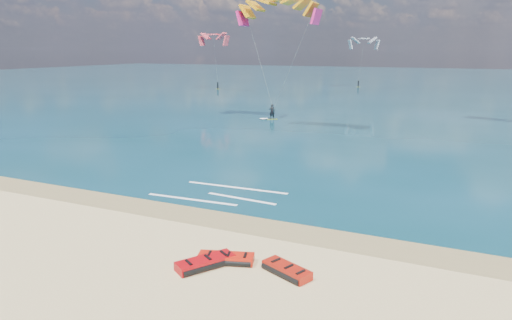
{
  "coord_description": "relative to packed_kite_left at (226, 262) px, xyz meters",
  "views": [
    {
      "loc": [
        13.26,
        -16.15,
        8.43
      ],
      "look_at": [
        2.5,
        8.0,
        1.97
      ],
      "focal_mm": 32.0,
      "sensor_mm": 36.0,
      "label": 1
    }
  ],
  "objects": [
    {
      "name": "ground",
      "position": [
        -5.23,
        41.13,
        0.0
      ],
      "size": [
        320.0,
        320.0,
        0.0
      ],
      "primitive_type": "plane",
      "color": "tan",
      "rests_on": "ground"
    },
    {
      "name": "wet_sand_strip",
      "position": [
        -5.23,
        4.13,
        0.0
      ],
      "size": [
        320.0,
        2.4,
        0.01
      ],
      "primitive_type": "cube",
      "color": "olive",
      "rests_on": "ground"
    },
    {
      "name": "sea",
      "position": [
        -5.23,
        105.13,
        0.02
      ],
      "size": [
        320.0,
        200.0,
        0.04
      ],
      "primitive_type": "cube",
      "color": "#0B343D",
      "rests_on": "ground"
    },
    {
      "name": "packed_kite_left",
      "position": [
        0.0,
        0.0,
        0.0
      ],
      "size": [
        2.66,
        1.76,
        0.39
      ],
      "primitive_type": null,
      "rotation": [
        0.0,
        0.0,
        0.3
      ],
      "color": "red",
      "rests_on": "ground"
    },
    {
      "name": "packed_kite_mid",
      "position": [
        2.6,
        0.06,
        0.0
      ],
      "size": [
        2.47,
        1.89,
        0.4
      ],
      "primitive_type": null,
      "rotation": [
        0.0,
        0.0,
        -0.41
      ],
      "color": "#AE190C",
      "rests_on": "ground"
    },
    {
      "name": "packed_kite_right",
      "position": [
        -0.56,
        -0.68,
        0.0
      ],
      "size": [
        2.38,
        2.78,
        0.42
      ],
      "primitive_type": null,
      "rotation": [
        0.0,
        0.0,
        0.99
      ],
      "color": "#AE070C",
      "rests_on": "ground"
    },
    {
      "name": "kitesurfer_main",
      "position": [
        -11.19,
        33.42,
        7.9
      ],
      "size": [
        10.39,
        6.83,
        15.14
      ],
      "rotation": [
        0.0,
        0.0,
        0.64
      ],
      "color": "#98C717",
      "rests_on": "sea"
    },
    {
      "name": "shoreline_foam",
      "position": [
        -4.23,
        7.71,
        0.05
      ],
      "size": [
        7.58,
        3.61,
        0.01
      ],
      "color": "white",
      "rests_on": "ground"
    },
    {
      "name": "distant_kites",
      "position": [
        -8.9,
        73.75,
        5.21
      ],
      "size": [
        72.43,
        20.49,
        11.18
      ],
      "color": "yellow",
      "rests_on": "ground"
    }
  ]
}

